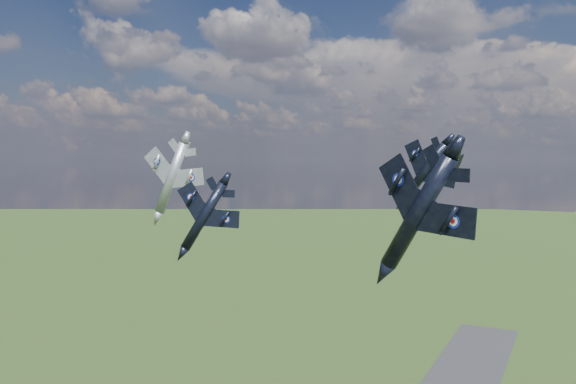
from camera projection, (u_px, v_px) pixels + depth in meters
The scene contains 4 objects.
jet_lead_navy at pixel (204, 216), 80.64m from camera, with size 10.80×15.06×3.12m, color black, non-canonical shape.
jet_right_navy at pixel (418, 213), 47.35m from camera, with size 11.02×15.36×3.18m, color black, non-canonical shape.
jet_high_navy at pixel (425, 172), 80.86m from camera, with size 10.07×14.05×2.91m, color black, non-canonical shape.
jet_left_silver at pixel (172, 178), 89.69m from camera, with size 11.81×16.46×3.41m, color gray, non-canonical shape.
Camera 1 is at (38.33, -53.24, 86.90)m, focal length 35.00 mm.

